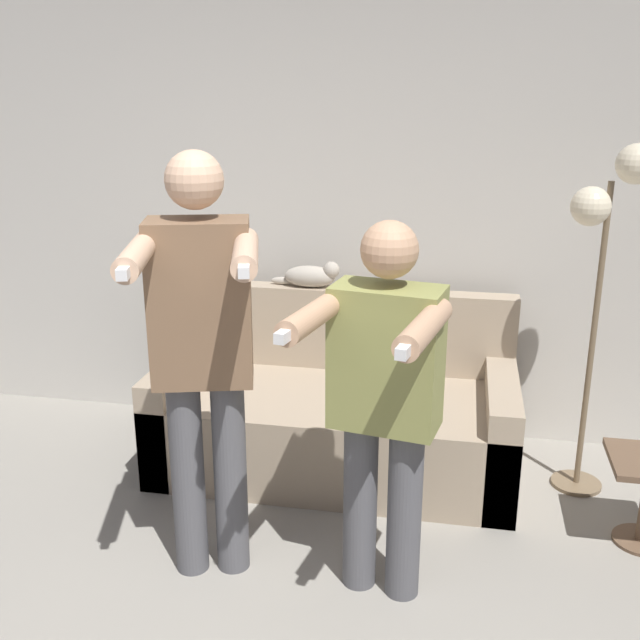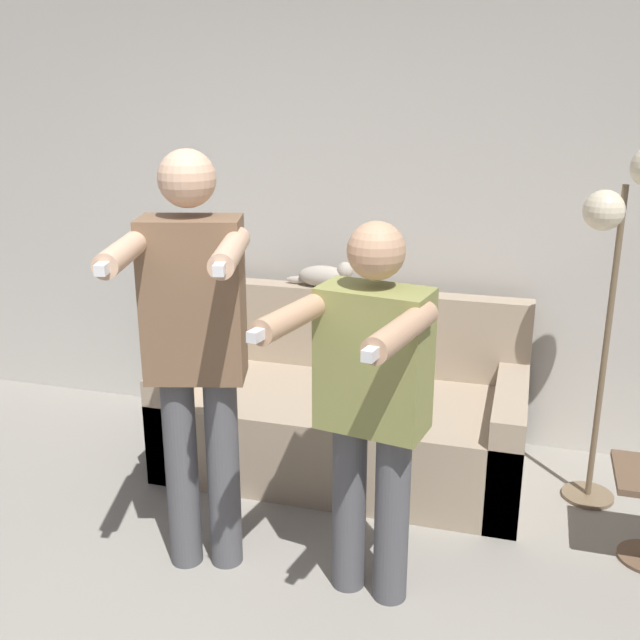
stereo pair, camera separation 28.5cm
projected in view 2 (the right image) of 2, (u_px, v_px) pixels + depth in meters
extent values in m
cube|color=beige|center=(336.00, 214.00, 4.33)|extent=(10.00, 0.05, 2.60)
cube|color=tan|center=(343.00, 430.00, 4.07)|extent=(1.90, 0.92, 0.45)
cube|color=tan|center=(360.00, 329.00, 4.28)|extent=(1.90, 0.14, 0.47)
cube|color=tan|center=(196.00, 401.00, 4.28)|extent=(0.16, 0.92, 0.59)
cube|color=tan|center=(508.00, 439.00, 3.82)|extent=(0.16, 0.92, 0.59)
cylinder|color=#56565B|center=(182.00, 472.00, 3.20)|extent=(0.14, 0.14, 0.88)
cylinder|color=#56565B|center=(223.00, 472.00, 3.20)|extent=(0.14, 0.14, 0.88)
cube|color=brown|center=(193.00, 300.00, 2.97)|extent=(0.44, 0.32, 0.66)
sphere|color=#D8AD8C|center=(187.00, 178.00, 2.82)|extent=(0.22, 0.22, 0.22)
cylinder|color=#D8AD8C|center=(125.00, 251.00, 2.65)|extent=(0.22, 0.51, 0.09)
cube|color=white|center=(104.00, 267.00, 2.42)|extent=(0.07, 0.13, 0.04)
cylinder|color=#D8AD8C|center=(230.00, 251.00, 2.65)|extent=(0.22, 0.51, 0.09)
cube|color=white|center=(221.00, 267.00, 2.41)|extent=(0.07, 0.13, 0.04)
cylinder|color=#56565B|center=(349.00, 506.00, 3.07)|extent=(0.14, 0.14, 0.75)
cylinder|color=#56565B|center=(392.00, 517.00, 2.99)|extent=(0.14, 0.14, 0.75)
cube|color=#8C8E4C|center=(374.00, 360.00, 2.83)|extent=(0.45, 0.29, 0.56)
sphere|color=tan|center=(376.00, 251.00, 2.70)|extent=(0.22, 0.22, 0.22)
cylinder|color=tan|center=(296.00, 315.00, 2.63)|extent=(0.18, 0.51, 0.11)
cube|color=white|center=(260.00, 333.00, 2.41)|extent=(0.06, 0.13, 0.04)
cylinder|color=tan|center=(402.00, 330.00, 2.46)|extent=(0.18, 0.51, 0.11)
cube|color=white|center=(374.00, 352.00, 2.25)|extent=(0.06, 0.13, 0.04)
ellipsoid|color=#B7AD9E|center=(324.00, 276.00, 4.25)|extent=(0.29, 0.13, 0.12)
sphere|color=#B7AD9E|center=(345.00, 270.00, 4.21)|extent=(0.09, 0.09, 0.09)
ellipsoid|color=#B7AD9E|center=(299.00, 280.00, 4.32)|extent=(0.16, 0.04, 0.04)
cone|color=#B7AD9E|center=(342.00, 265.00, 4.18)|extent=(0.03, 0.03, 0.03)
cone|color=#B7AD9E|center=(343.00, 263.00, 4.21)|extent=(0.03, 0.03, 0.03)
cylinder|color=#756047|center=(587.00, 495.00, 3.84)|extent=(0.26, 0.26, 0.02)
cylinder|color=#756047|center=(605.00, 351.00, 3.60)|extent=(0.03, 0.03, 1.59)
sphere|color=#F4E5C1|center=(604.00, 210.00, 3.41)|extent=(0.19, 0.19, 0.19)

